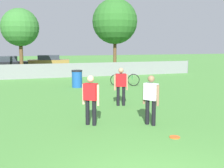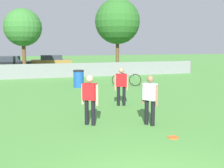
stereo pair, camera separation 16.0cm
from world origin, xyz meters
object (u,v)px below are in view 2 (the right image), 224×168
Objects in this scene: bicycle_sideline at (127,80)px; parked_car_tan at (52,61)px; player_thrower_red at (121,84)px; trash_bin at (79,79)px; tree_near_pole at (23,28)px; tree_far_right at (118,22)px; player_receiver_white at (150,97)px; frisbee_disc at (173,137)px; parked_car_dark at (9,64)px; player_defender_red at (90,97)px.

bicycle_sideline is 15.46m from parked_car_tan.
trash_bin is (-0.78, 5.55, -0.40)m from player_thrower_red.
tree_near_pole is 11.77m from bicycle_sideline.
bicycle_sideline is (-2.54, -9.55, -4.29)m from tree_far_right.
parked_car_tan is at bearing 103.99° from player_thrower_red.
parked_car_tan is at bearing 149.49° from player_receiver_white.
bicycle_sideline reaches higher than frisbee_disc.
frisbee_disc is at bearing -80.40° from parked_car_dark.
trash_bin is at bearing -71.23° from tree_near_pole.
parked_car_dark is (-5.38, 22.33, 0.67)m from frisbee_disc.
player_defender_red is 1.54× the size of trash_bin.
parked_car_tan is (0.85, 22.73, -0.23)m from player_defender_red.
player_thrower_red reaches higher than parked_car_dark.
tree_far_right is 23.30× the size of frisbee_disc.
tree_far_right is at bearing 132.18° from player_receiver_white.
trash_bin is (-5.46, -9.20, -4.15)m from tree_far_right.
bicycle_sideline is 0.42× the size of parked_car_dark.
tree_far_right is at bearing 83.53° from player_thrower_red.
frisbee_disc is (3.92, -18.96, -3.95)m from tree_near_pole.
tree_near_pole is 1.23× the size of parked_car_tan.
frisbee_disc is at bearing -83.43° from bicycle_sideline.
tree_near_pole is 10.22m from trash_bin.
parked_car_dark reaches higher than parked_car_tan.
tree_far_right is at bearing 94.10° from bicycle_sideline.
frisbee_disc is 0.28× the size of trash_bin.
tree_near_pole is at bearing 115.94° from player_thrower_red.
tree_far_right is 15.92m from player_thrower_red.
parked_car_tan is at bearing 135.57° from tree_far_right.
parked_car_tan is at bearing 24.13° from parked_car_dark.
parked_car_tan is at bearing 127.15° from player_defender_red.
player_thrower_red is at bearing 90.47° from frisbee_disc.
trash_bin is at bearing -120.68° from tree_far_right.
bicycle_sideline is at bearing -70.07° from parked_car_tan.
tree_near_pole is at bearing 159.35° from player_receiver_white.
frisbee_disc is (0.03, -4.30, -0.91)m from player_thrower_red.
player_thrower_red is 1.54× the size of trash_bin.
tree_far_right is 18.74m from player_defender_red.
trash_bin is 14.78m from parked_car_tan.
tree_near_pole is at bearing -179.42° from tree_far_right.
player_defender_red is at bearing -116.86° from player_thrower_red.
player_receiver_white is at bearing 94.48° from frisbee_disc.
player_defender_red reaches higher than parked_car_tan.
player_defender_red reaches higher than trash_bin.
parked_car_dark is (-10.01, 3.28, -3.99)m from tree_far_right.
player_thrower_red is 2.98m from player_receiver_white.
tree_near_pole is 19.11× the size of frisbee_disc.
tree_far_right reaches higher than player_thrower_red.
parked_car_dark is at bearing 161.86° from tree_far_right.
parked_car_tan is (-3.15, 15.13, 0.30)m from bicycle_sideline.
player_receiver_white is 5.44× the size of frisbee_disc.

